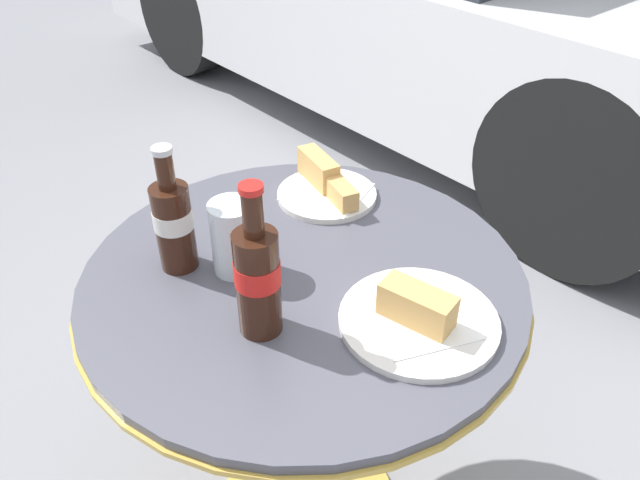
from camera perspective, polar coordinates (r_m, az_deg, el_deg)
name	(u,v)px	position (r m, az deg, el deg)	size (l,w,h in m)	color
bistro_table	(305,342)	(1.21, -1.41, -9.28)	(0.79, 0.79, 0.73)	gold
cola_bottle_left	(174,222)	(1.08, -13.24, 1.61)	(0.07, 0.07, 0.23)	#33190F
cola_bottle_right	(258,277)	(0.92, -5.73, -3.36)	(0.07, 0.07, 0.26)	#33190F
drinking_glass	(234,240)	(1.07, -7.86, -0.02)	(0.08, 0.08, 0.13)	black
lunch_plate_near	(326,186)	(1.29, 0.57, 4.92)	(0.21, 0.20, 0.07)	silver
lunch_plate_far	(418,316)	(0.99, 8.96, -6.88)	(0.25, 0.25, 0.07)	silver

